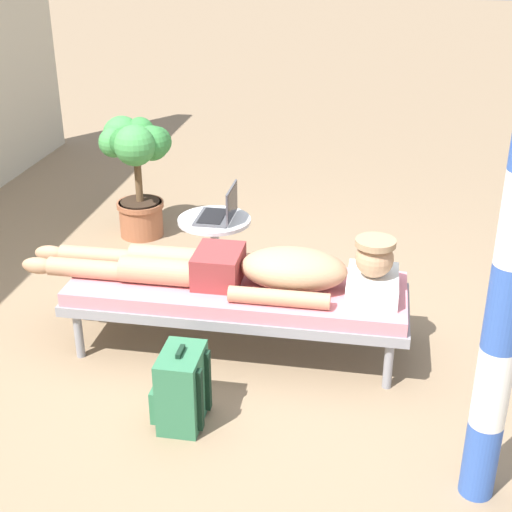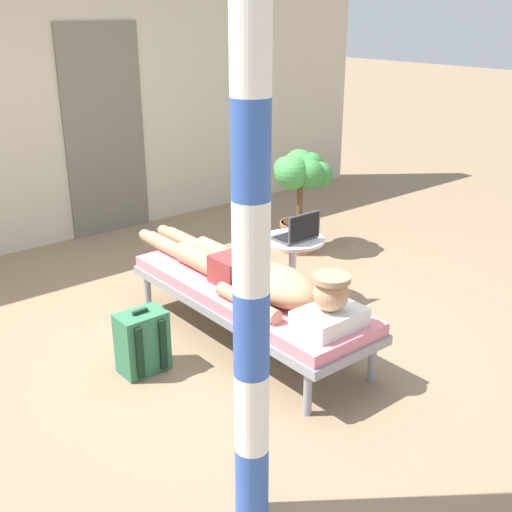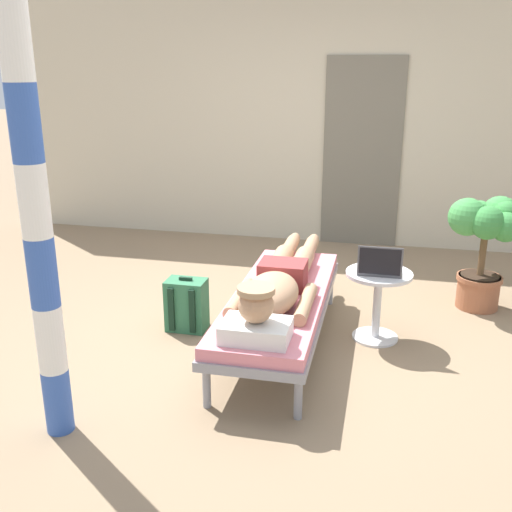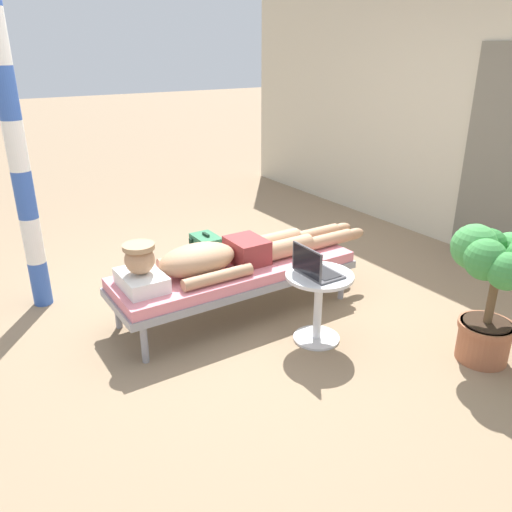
% 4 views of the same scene
% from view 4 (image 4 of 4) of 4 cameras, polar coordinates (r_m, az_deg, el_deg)
% --- Properties ---
extents(ground_plane, '(40.00, 40.00, 0.00)m').
position_cam_4_polar(ground_plane, '(4.30, -0.80, -5.26)').
color(ground_plane, '#8C7256').
extents(house_wall_back, '(7.60, 0.20, 2.70)m').
position_cam_4_polar(house_wall_back, '(5.68, 23.78, 14.05)').
color(house_wall_back, beige).
rests_on(house_wall_back, ground).
extents(house_door_panel, '(0.84, 0.03, 2.04)m').
position_cam_4_polar(house_door_panel, '(5.43, 25.98, 9.81)').
color(house_door_panel, '#6D6759').
rests_on(house_door_panel, ground).
extents(lounge_chair, '(0.65, 1.95, 0.42)m').
position_cam_4_polar(lounge_chair, '(4.02, -2.32, -1.92)').
color(lounge_chair, gray).
rests_on(lounge_chair, ground).
extents(person_reclining, '(0.53, 2.17, 0.33)m').
position_cam_4_polar(person_reclining, '(3.90, -3.52, 0.11)').
color(person_reclining, white).
rests_on(person_reclining, lounge_chair).
extents(side_table, '(0.48, 0.48, 0.52)m').
position_cam_4_polar(side_table, '(3.66, 6.99, -4.41)').
color(side_table, silver).
rests_on(side_table, ground).
extents(laptop, '(0.31, 0.24, 0.23)m').
position_cam_4_polar(laptop, '(3.54, 6.52, -1.35)').
color(laptop, '#4C4C51').
rests_on(laptop, side_table).
extents(backpack, '(0.30, 0.26, 0.42)m').
position_cam_4_polar(backpack, '(4.74, -5.48, -0.05)').
color(backpack, '#33724C').
rests_on(backpack, ground).
extents(potted_plant, '(0.58, 0.56, 0.94)m').
position_cam_4_polar(potted_plant, '(3.64, 25.30, -2.01)').
color(potted_plant, '#9E5B3D').
rests_on(potted_plant, ground).
extents(porch_post, '(0.15, 0.15, 2.62)m').
position_cam_4_polar(porch_post, '(4.26, -25.22, 11.06)').
color(porch_post, '#3359B2').
rests_on(porch_post, ground).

